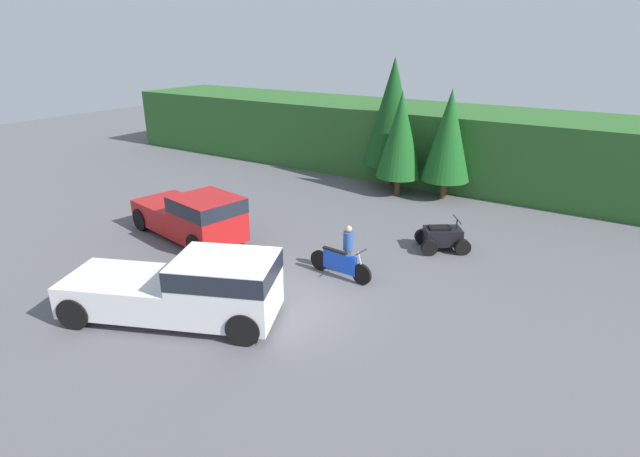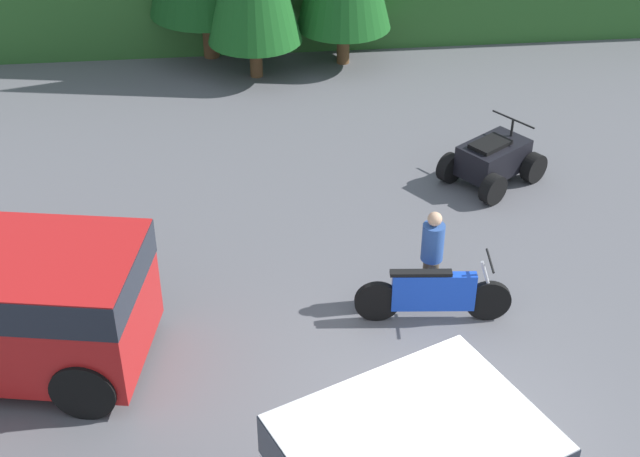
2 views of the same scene
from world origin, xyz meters
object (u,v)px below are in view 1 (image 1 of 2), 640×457
Objects in this scene: pickup_truck_red at (194,215)px; quad_atv at (442,238)px; dirt_bike at (340,264)px; rider_person at (348,247)px; pickup_truck_second at (191,287)px.

quad_atv is at bearing 38.18° from pickup_truck_red.
dirt_bike is 1.09× the size of quad_atv.
rider_person is at bearing 17.47° from pickup_truck_red.
dirt_bike is at bearing 41.45° from pickup_truck_second.
dirt_bike is at bearing -104.38° from rider_person.
pickup_truck_red is at bearing -171.98° from dirt_bike.
pickup_truck_second is 5.38m from rider_person.
rider_person is (6.35, 0.73, -0.11)m from pickup_truck_red.
pickup_truck_second is 2.84× the size of quad_atv.
pickup_truck_red is 6.40m from rider_person.
pickup_truck_second is at bearing -151.11° from quad_atv.
pickup_truck_second is 9.46m from quad_atv.
pickup_truck_second is at bearing -34.04° from pickup_truck_red.
dirt_bike is (6.31, 0.28, -0.54)m from pickup_truck_red.
quad_atv reaches higher than dirt_bike.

